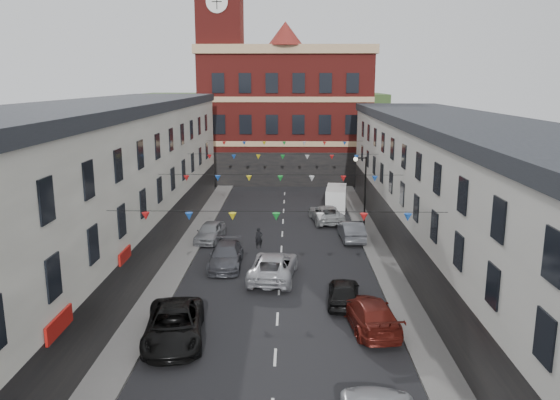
# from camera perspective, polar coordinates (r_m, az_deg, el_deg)

# --- Properties ---
(ground) EXTENTS (160.00, 160.00, 0.00)m
(ground) POSITION_cam_1_polar(r_m,az_deg,el_deg) (32.50, -0.10, -9.39)
(ground) COLOR black
(ground) RESTS_ON ground
(pavement_left) EXTENTS (1.80, 64.00, 0.15)m
(pavement_left) POSITION_cam_1_polar(r_m,az_deg,el_deg) (35.15, -11.45, -7.80)
(pavement_left) COLOR #605E5B
(pavement_left) RESTS_ON ground
(pavement_right) EXTENTS (1.80, 64.00, 0.15)m
(pavement_right) POSITION_cam_1_polar(r_m,az_deg,el_deg) (34.89, 11.49, -7.96)
(pavement_right) COLOR #605E5B
(pavement_right) RESTS_ON ground
(terrace_left) EXTENTS (8.40, 56.00, 10.70)m
(terrace_left) POSITION_cam_1_polar(r_m,az_deg,el_deg) (34.23, -20.19, 0.32)
(terrace_left) COLOR beige
(terrace_left) RESTS_ON ground
(terrace_right) EXTENTS (8.40, 56.00, 9.70)m
(terrace_right) POSITION_cam_1_polar(r_m,az_deg,el_deg) (33.88, 20.28, -0.68)
(terrace_right) COLOR silver
(terrace_right) RESTS_ON ground
(civic_building) EXTENTS (20.60, 13.30, 18.50)m
(civic_building) POSITION_cam_1_polar(r_m,az_deg,el_deg) (68.24, 0.60, 9.06)
(civic_building) COLOR maroon
(civic_building) RESTS_ON ground
(clock_tower) EXTENTS (5.60, 5.60, 30.00)m
(clock_tower) POSITION_cam_1_polar(r_m,az_deg,el_deg) (65.75, -6.19, 14.79)
(clock_tower) COLOR maroon
(clock_tower) RESTS_ON ground
(distant_hill) EXTENTS (40.00, 14.00, 10.00)m
(distant_hill) POSITION_cam_1_polar(r_m,az_deg,el_deg) (92.57, -1.76, 7.97)
(distant_hill) COLOR #324C23
(distant_hill) RESTS_ON ground
(street_lamp) EXTENTS (1.10, 0.36, 6.00)m
(street_lamp) POSITION_cam_1_polar(r_m,az_deg,el_deg) (45.31, 8.60, 1.86)
(street_lamp) COLOR black
(street_lamp) RESTS_ON ground
(car_left_c) EXTENTS (3.37, 6.05, 1.60)m
(car_left_c) POSITION_cam_1_polar(r_m,az_deg,el_deg) (26.75, -11.01, -12.73)
(car_left_c) COLOR black
(car_left_c) RESTS_ON ground
(car_left_d) EXTENTS (2.16, 5.15, 1.48)m
(car_left_d) POSITION_cam_1_polar(r_m,az_deg,el_deg) (36.34, -5.67, -5.82)
(car_left_d) COLOR #484950
(car_left_d) RESTS_ON ground
(car_left_e) EXTENTS (2.28, 4.53, 1.48)m
(car_left_e) POSITION_cam_1_polar(r_m,az_deg,el_deg) (42.15, -7.31, -3.30)
(car_left_e) COLOR gray
(car_left_e) RESTS_ON ground
(car_right_c) EXTENTS (2.80, 5.52, 1.54)m
(car_right_c) POSITION_cam_1_polar(r_m,az_deg,el_deg) (27.89, 9.43, -11.65)
(car_right_c) COLOR maroon
(car_right_c) RESTS_ON ground
(car_right_d) EXTENTS (2.10, 4.34, 1.43)m
(car_right_d) POSITION_cam_1_polar(r_m,az_deg,el_deg) (30.51, 6.69, -9.52)
(car_right_d) COLOR black
(car_right_d) RESTS_ON ground
(car_right_e) EXTENTS (1.84, 4.72, 1.53)m
(car_right_e) POSITION_cam_1_polar(r_m,az_deg,el_deg) (42.46, 7.46, -3.16)
(car_right_e) COLOR #505358
(car_right_e) RESTS_ON ground
(car_right_f) EXTENTS (3.12, 5.58, 1.48)m
(car_right_f) POSITION_cam_1_polar(r_m,az_deg,el_deg) (47.63, 4.84, -1.43)
(car_right_f) COLOR #A4A7A9
(car_right_f) RESTS_ON ground
(moving_car) EXTENTS (3.22, 6.01, 1.61)m
(moving_car) POSITION_cam_1_polar(r_m,az_deg,el_deg) (34.04, -0.71, -6.92)
(moving_car) COLOR #B2B3BA
(moving_car) RESTS_ON ground
(white_van) EXTENTS (2.36, 4.93, 2.10)m
(white_van) POSITION_cam_1_polar(r_m,az_deg,el_deg) (52.49, 5.89, 0.19)
(white_van) COLOR white
(white_van) RESTS_ON ground
(pedestrian) EXTENTS (0.64, 0.51, 1.54)m
(pedestrian) POSITION_cam_1_polar(r_m,az_deg,el_deg) (40.05, -2.22, -4.00)
(pedestrian) COLOR black
(pedestrian) RESTS_ON ground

